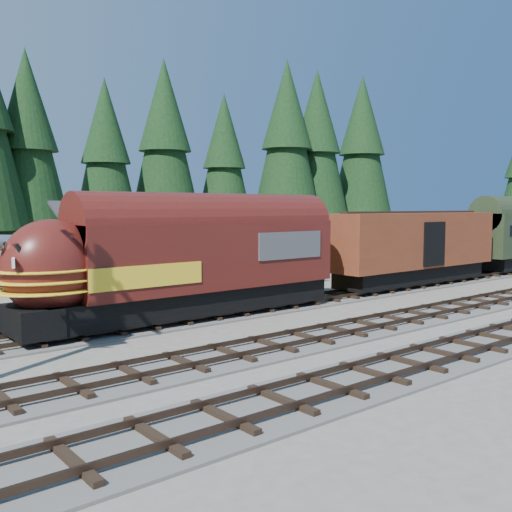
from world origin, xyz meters
TOP-DOWN VIEW (x-y plane):
  - ground at (0.00, 0.00)m, footprint 120.00×120.00m
  - track_siding at (10.00, 4.00)m, footprint 68.00×3.20m
  - track_main_south at (10.00, -2.00)m, footprint 68.00×3.20m
  - depot at (-0.00, 10.50)m, footprint 12.80×7.00m
  - conifer_backdrop at (5.83, 25.46)m, footprint 79.63×23.94m
  - locomotive at (-4.31, 4.00)m, footprint 15.44×3.07m
  - boxcar at (12.53, 4.00)m, footprint 13.51×2.89m

SIDE VIEW (x-z plane):
  - ground at x=0.00m, z-range 0.00..0.00m
  - track_siding at x=10.00m, z-range -0.11..0.22m
  - track_main_south at x=10.00m, z-range -0.11..0.22m
  - locomotive at x=-4.31m, z-range 0.37..4.56m
  - boxcar at x=12.53m, z-range 0.44..4.69m
  - depot at x=0.00m, z-range 0.31..5.61m
  - conifer_backdrop at x=5.83m, z-range 1.94..19.21m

